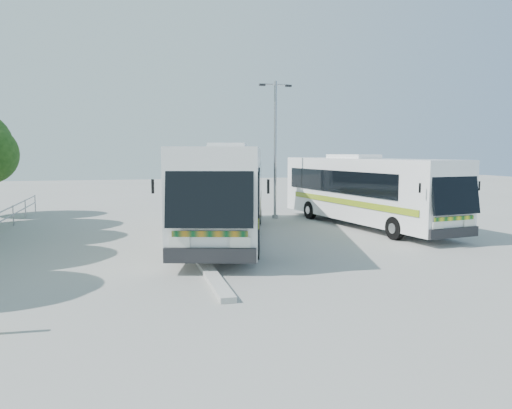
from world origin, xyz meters
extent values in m
plane|color=#9A9A95|center=(0.00, 0.00, 0.00)|extent=(100.00, 100.00, 0.00)
cube|color=#B2B2AD|center=(-2.30, 2.00, 0.07)|extent=(0.40, 16.00, 0.15)
cylinder|color=gray|center=(-10.00, 14.00, 0.50)|extent=(0.06, 0.06, 1.00)
cube|color=silver|center=(-0.54, 3.17, 2.06)|extent=(6.14, 13.43, 3.35)
cube|color=black|center=(-2.30, -3.21, 2.47)|extent=(2.57, 1.15, 2.13)
cube|color=black|center=(-1.71, 4.17, 2.47)|extent=(2.85, 10.17, 1.21)
cube|color=black|center=(0.98, 3.43, 2.47)|extent=(2.85, 10.17, 1.21)
cube|color=#0A4B21|center=(-1.98, 3.22, 1.43)|extent=(3.06, 11.01, 0.31)
cylinder|color=black|center=(-2.87, -0.63, 0.55)|extent=(0.61, 1.15, 1.10)
cylinder|color=black|center=(-0.48, -1.29, 0.55)|extent=(0.61, 1.15, 1.10)
cylinder|color=black|center=(-0.75, 7.09, 0.55)|extent=(0.61, 1.15, 1.10)
cylinder|color=black|center=(1.64, 6.44, 0.55)|extent=(0.61, 1.15, 1.10)
cube|color=white|center=(6.48, 4.68, 1.80)|extent=(4.13, 11.76, 2.93)
cube|color=black|center=(7.36, -1.04, 2.16)|extent=(2.25, 0.77, 1.87)
cube|color=black|center=(5.18, 5.06, 2.16)|extent=(1.45, 9.12, 1.06)
cube|color=black|center=(7.59, 5.44, 2.16)|extent=(1.45, 9.12, 1.06)
cube|color=#0D5B1C|center=(5.31, 4.21, 1.25)|extent=(1.55, 9.88, 0.27)
cylinder|color=black|center=(5.97, 0.81, 0.48)|extent=(0.43, 0.99, 0.96)
cylinder|color=black|center=(8.12, 1.14, 0.48)|extent=(0.43, 0.99, 0.96)
cylinder|color=black|center=(4.90, 7.74, 0.48)|extent=(0.43, 0.99, 0.96)
cylinder|color=black|center=(7.05, 8.08, 0.48)|extent=(0.43, 0.99, 0.96)
cylinder|color=#94979C|center=(3.15, 8.50, 3.66)|extent=(0.15, 0.15, 7.31)
cylinder|color=#94979C|center=(3.15, 8.50, 7.13)|extent=(1.46, 0.12, 0.07)
cube|color=black|center=(2.41, 8.47, 7.08)|extent=(0.32, 0.17, 0.11)
cube|color=black|center=(3.88, 8.52, 7.08)|extent=(0.32, 0.17, 0.11)
camera|label=1|loc=(-4.53, -17.26, 3.57)|focal=35.00mm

